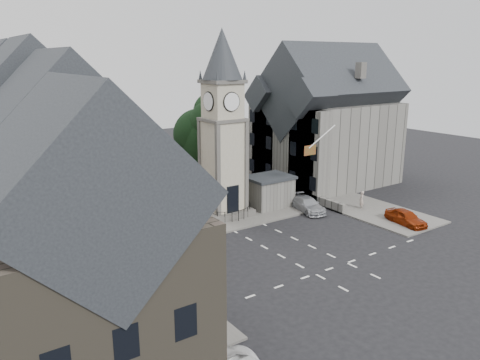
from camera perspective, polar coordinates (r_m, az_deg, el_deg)
ground at (r=36.50m, az=4.86°, el=-7.64°), size 120.00×120.00×0.00m
pavement_west at (r=35.93m, az=-17.40°, el=-8.55°), size 6.00×30.00×0.14m
pavement_east at (r=49.73m, az=9.70°, el=-1.61°), size 6.00×26.00×0.14m
central_island at (r=43.31m, az=-0.34°, el=-3.84°), size 10.00×8.00×0.16m
road_markings at (r=32.82m, az=11.07°, el=-10.52°), size 20.00×8.00×0.01m
clock_tower at (r=40.64m, az=-2.11°, el=6.59°), size 4.86×4.86×16.25m
stone_shelter at (r=44.36m, az=3.54°, el=-1.43°), size 4.30×3.30×3.08m
town_tree at (r=46.06m, az=-3.37°, el=6.09°), size 7.20×7.20×10.80m
warning_sign_post at (r=38.25m, az=-3.99°, el=-3.33°), size 0.70×0.19×2.85m
terrace_pink at (r=42.97m, az=-25.98°, el=3.48°), size 8.10×7.60×12.80m
terrace_cream at (r=35.22m, az=-23.84°, el=1.54°), size 8.10×7.60×12.80m
terrace_tudor at (r=27.70m, az=-20.46°, el=-2.28°), size 8.10×7.60×12.00m
building_sw_stone at (r=19.48m, az=-17.66°, el=-11.85°), size 8.60×7.60×10.40m
backdrop_west at (r=55.64m, az=-24.17°, el=3.20°), size 20.00×10.00×8.00m
east_building at (r=52.99m, az=10.52°, el=6.22°), size 14.40×11.40×12.60m
east_boundary_wall at (r=49.21m, az=5.75°, el=-1.18°), size 0.40×16.00×0.90m
flagpole at (r=42.68m, az=9.98°, el=5.25°), size 3.68×0.10×2.74m
car_west_blue at (r=33.21m, az=-7.12°, el=-8.81°), size 4.10×2.43×1.31m
car_west_silver at (r=32.21m, az=-8.92°, el=-9.67°), size 3.84×3.60×1.29m
car_west_grey at (r=34.19m, az=-9.06°, el=-8.24°), size 4.73×2.74×1.24m
car_island_silver at (r=36.86m, az=-6.30°, el=-6.31°), size 3.00×4.38×1.37m
car_island_east at (r=43.82m, az=8.22°, el=-2.97°), size 2.73×4.81×1.31m
car_east_red at (r=42.32m, az=19.57°, el=-4.32°), size 2.19×4.14×1.34m
pedestrian at (r=45.24m, az=14.58°, el=-2.42°), size 0.77×0.77×1.80m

